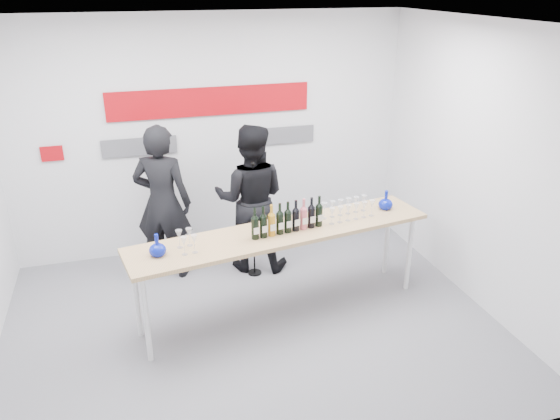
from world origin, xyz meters
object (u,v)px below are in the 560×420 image
at_px(presenter_left, 163,203).
at_px(tasting_table, 283,237).
at_px(presenter_right, 251,199).
at_px(mic_stand, 254,241).

bearing_deg(presenter_left, tasting_table, 156.60).
xyz_separation_m(presenter_left, presenter_right, (1.03, -0.11, -0.02)).
relative_size(tasting_table, presenter_left, 1.75).
distance_m(tasting_table, presenter_left, 1.62).
height_order(presenter_left, presenter_right, presenter_left).
bearing_deg(mic_stand, tasting_table, -108.55).
bearing_deg(presenter_left, mic_stand, -173.82).
relative_size(tasting_table, mic_stand, 2.26).
bearing_deg(presenter_left, presenter_right, -162.37).
xyz_separation_m(presenter_left, mic_stand, (1.01, -0.32, -0.49)).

